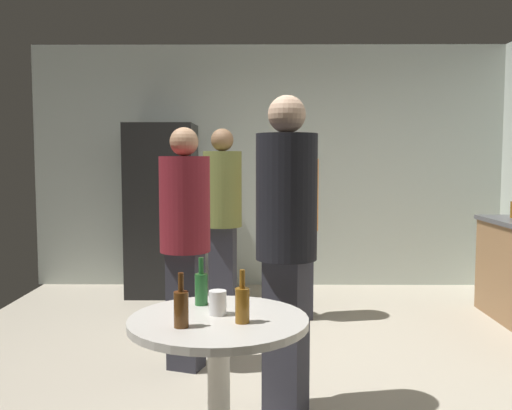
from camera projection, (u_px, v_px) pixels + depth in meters
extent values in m
cube|color=#B2A893|center=(277.00, 378.00, 3.78)|extent=(5.20, 5.20, 0.10)
cube|color=beige|center=(270.00, 167.00, 6.29)|extent=(5.32, 0.06, 2.70)
cube|color=black|center=(163.00, 210.00, 5.91)|extent=(0.70, 0.65, 1.80)
cube|color=#262628|center=(177.00, 204.00, 5.56)|extent=(0.03, 0.03, 0.60)
cylinder|color=beige|center=(219.00, 402.00, 2.49)|extent=(0.10, 0.10, 0.70)
cylinder|color=beige|center=(218.00, 322.00, 2.46)|extent=(0.80, 0.80, 0.03)
cylinder|color=#8C5919|center=(242.00, 306.00, 2.38)|extent=(0.06, 0.06, 0.15)
cylinder|color=#8C5919|center=(242.00, 279.00, 2.37)|extent=(0.02, 0.02, 0.08)
cylinder|color=#593314|center=(181.00, 310.00, 2.31)|extent=(0.06, 0.06, 0.15)
cylinder|color=#593314|center=(181.00, 282.00, 2.30)|extent=(0.02, 0.02, 0.08)
cylinder|color=#26662D|center=(201.00, 289.00, 2.67)|extent=(0.06, 0.06, 0.15)
cylinder|color=#26662D|center=(201.00, 266.00, 2.66)|extent=(0.02, 0.02, 0.08)
cylinder|color=white|center=(218.00, 303.00, 2.50)|extent=(0.08, 0.08, 0.11)
cube|color=#2D2D38|center=(223.00, 273.00, 4.96)|extent=(0.25, 0.21, 0.84)
cylinder|color=olive|center=(222.00, 189.00, 4.90)|extent=(0.39, 0.39, 0.66)
sphere|color=#8C6647|center=(222.00, 140.00, 4.86)|extent=(0.20, 0.20, 0.20)
cube|color=#2D2D38|center=(299.00, 275.00, 4.98)|extent=(0.26, 0.22, 0.80)
cylinder|color=orange|center=(299.00, 195.00, 4.92)|extent=(0.42, 0.42, 0.64)
sphere|color=brown|center=(299.00, 148.00, 4.89)|extent=(0.19, 0.19, 0.19)
cube|color=#2D2D38|center=(186.00, 310.00, 3.80)|extent=(0.26, 0.23, 0.81)
cylinder|color=maroon|center=(185.00, 204.00, 3.74)|extent=(0.43, 0.43, 0.64)
sphere|color=tan|center=(184.00, 142.00, 3.70)|extent=(0.19, 0.19, 0.19)
cube|color=#2D2D38|center=(286.00, 336.00, 3.14)|extent=(0.27, 0.26, 0.88)
cylinder|color=black|center=(286.00, 197.00, 3.07)|extent=(0.46, 0.46, 0.70)
sphere|color=#D8AD8C|center=(287.00, 114.00, 3.04)|extent=(0.21, 0.21, 0.21)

